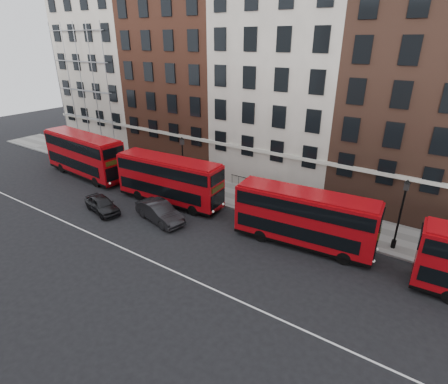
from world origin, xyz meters
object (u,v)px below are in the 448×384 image
Objects in this scene: bus_a at (84,154)px; bus_c at (304,217)px; bus_b at (169,179)px; car_rear at (102,204)px; car_front at (160,212)px.

bus_a is 25.48m from bus_c.
bus_b is at bearing 4.29° from bus_a.
car_rear is (8.81, -4.82, -1.80)m from bus_a.
car_front is at bearing -65.53° from bus_b.
bus_c is 17.42m from car_rear.
car_rear is 0.85× the size of car_front.
bus_a is at bearing 176.08° from bus_b.
car_rear is 5.61m from car_front.
car_rear is at bearing 118.95° from car_front.
bus_a is 2.28× the size of car_front.
car_front reaches higher than car_rear.
car_front is (1.72, -3.19, -1.52)m from bus_b.
bus_b reaches higher than car_rear.
bus_a is at bearing 74.38° from car_rear.
bus_a is at bearing 89.44° from car_front.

